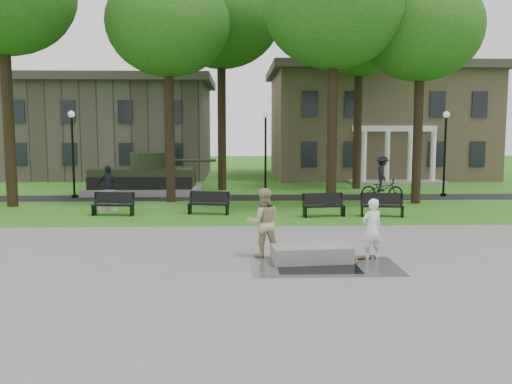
{
  "coord_description": "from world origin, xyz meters",
  "views": [
    {
      "loc": [
        -1.02,
        -17.49,
        3.7
      ],
      "look_at": [
        -0.35,
        2.53,
        1.4
      ],
      "focal_mm": 38.0,
      "sensor_mm": 36.0,
      "label": 1
    }
  ],
  "objects_px": {
    "park_bench_0": "(113,203)",
    "trash_bin": "(108,201)",
    "skateboarder": "(372,229)",
    "cyclist": "(382,182)",
    "friend_watching": "(263,223)",
    "concrete_block": "(311,254)"
  },
  "relations": [
    {
      "from": "park_bench_0",
      "to": "trash_bin",
      "type": "relative_size",
      "value": 1.92
    },
    {
      "from": "park_bench_0",
      "to": "skateboarder",
      "type": "bearing_deg",
      "value": -35.82
    },
    {
      "from": "skateboarder",
      "to": "cyclist",
      "type": "bearing_deg",
      "value": -127.07
    },
    {
      "from": "friend_watching",
      "to": "cyclist",
      "type": "height_order",
      "value": "cyclist"
    },
    {
      "from": "skateboarder",
      "to": "cyclist",
      "type": "height_order",
      "value": "cyclist"
    },
    {
      "from": "skateboarder",
      "to": "trash_bin",
      "type": "xyz_separation_m",
      "value": [
        -9.73,
        9.58,
        -0.41
      ]
    },
    {
      "from": "concrete_block",
      "to": "skateboarder",
      "type": "height_order",
      "value": "skateboarder"
    },
    {
      "from": "friend_watching",
      "to": "trash_bin",
      "type": "distance_m",
      "value": 11.34
    },
    {
      "from": "cyclist",
      "to": "trash_bin",
      "type": "xyz_separation_m",
      "value": [
        -13.62,
        -3.84,
        -0.46
      ]
    },
    {
      "from": "cyclist",
      "to": "park_bench_0",
      "type": "relative_size",
      "value": 1.27
    },
    {
      "from": "friend_watching",
      "to": "park_bench_0",
      "type": "bearing_deg",
      "value": -60.28
    },
    {
      "from": "friend_watching",
      "to": "cyclist",
      "type": "xyz_separation_m",
      "value": [
        6.97,
        13.02,
        -0.08
      ]
    },
    {
      "from": "skateboarder",
      "to": "friend_watching",
      "type": "distance_m",
      "value": 3.11
    },
    {
      "from": "concrete_block",
      "to": "trash_bin",
      "type": "distance_m",
      "value": 12.67
    },
    {
      "from": "friend_watching",
      "to": "trash_bin",
      "type": "relative_size",
      "value": 2.09
    },
    {
      "from": "concrete_block",
      "to": "cyclist",
      "type": "height_order",
      "value": "cyclist"
    },
    {
      "from": "cyclist",
      "to": "park_bench_0",
      "type": "xyz_separation_m",
      "value": [
        -13.13,
        -4.95,
        -0.43
      ]
    },
    {
      "from": "cyclist",
      "to": "trash_bin",
      "type": "height_order",
      "value": "cyclist"
    },
    {
      "from": "cyclist",
      "to": "trash_bin",
      "type": "distance_m",
      "value": 14.16
    },
    {
      "from": "concrete_block",
      "to": "friend_watching",
      "type": "height_order",
      "value": "friend_watching"
    },
    {
      "from": "concrete_block",
      "to": "park_bench_0",
      "type": "bearing_deg",
      "value": 130.59
    },
    {
      "from": "concrete_block",
      "to": "skateboarder",
      "type": "relative_size",
      "value": 1.26
    }
  ]
}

